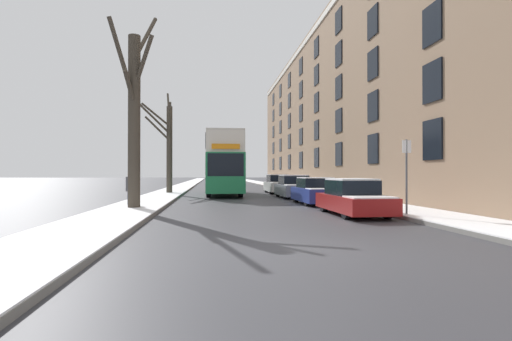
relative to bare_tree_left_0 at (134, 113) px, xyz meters
The scene contains 14 objects.
ground_plane 11.55m from the bare_tree_left_0, 59.89° to the right, with size 320.00×320.00×0.00m, color #38383D.
sidewalk_left 43.86m from the bare_tree_left_0, 90.15° to the left, with size 2.53×130.00×0.16m.
sidewalk_right 45.20m from the bare_tree_left_0, 75.94° to the left, with size 2.53×130.00×0.16m.
terrace_facade_right 25.61m from the bare_tree_left_0, 48.90° to the left, with size 9.10×54.70×14.77m.
bare_tree_left_0 is the anchor object (origin of this frame).
bare_tree_left_1 13.25m from the bare_tree_left_0, 90.18° to the left, with size 2.42×3.07×7.93m.
double_decker_bus 13.27m from the bare_tree_left_0, 71.89° to the left, with size 2.49×10.83×4.37m.
parked_car_0 9.60m from the bare_tree_left_0, 16.67° to the right, with size 1.69×4.56×1.39m.
parked_car_1 9.68m from the bare_tree_left_0, 18.51° to the left, with size 1.75×4.37×1.38m.
parked_car_2 12.45m from the bare_tree_left_0, 44.26° to the left, with size 1.90×4.52×1.50m.
parked_car_3 17.23m from the bare_tree_left_0, 59.50° to the left, with size 1.80×4.57×1.52m.
oncoming_van 33.48m from the bare_tree_left_0, 83.13° to the left, with size 1.98×5.14×2.26m.
pedestrian_left_sidewalk 3.58m from the bare_tree_left_0, 107.63° to the left, with size 0.36×0.36×1.64m.
street_sign_post 11.06m from the bare_tree_left_0, 22.13° to the right, with size 0.32×0.07×2.76m.
Camera 1 is at (-2.17, -7.90, 1.57)m, focal length 28.00 mm.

